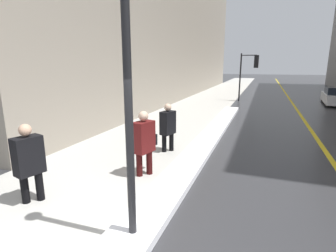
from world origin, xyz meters
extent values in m
cube|color=#B2AFA8|center=(-2.00, 15.00, 0.01)|extent=(4.00, 80.00, 0.01)
cube|color=gold|center=(4.00, 15.00, 0.00)|extent=(0.16, 80.00, 0.00)
cube|color=white|center=(0.23, 6.27, 0.08)|extent=(0.78, 15.06, 0.15)
cylinder|color=black|center=(0.25, 0.62, 1.97)|extent=(0.12, 0.12, 3.94)
cylinder|color=black|center=(0.23, 18.13, 1.76)|extent=(0.11, 0.11, 3.53)
cylinder|color=black|center=(0.78, 18.07, 3.38)|extent=(1.10, 0.20, 0.07)
cube|color=black|center=(1.32, 18.00, 2.93)|extent=(0.32, 0.23, 0.90)
sphere|color=red|center=(1.34, 18.12, 3.22)|extent=(0.19, 0.19, 0.19)
sphere|color=orange|center=(1.34, 18.12, 2.93)|extent=(0.19, 0.19, 0.19)
sphere|color=green|center=(1.34, 18.12, 2.64)|extent=(0.19, 0.19, 0.19)
cylinder|color=black|center=(-2.09, 1.10, 0.43)|extent=(0.15, 0.15, 0.86)
cylinder|color=black|center=(-2.27, 0.90, 0.43)|extent=(0.15, 0.15, 0.86)
cube|color=black|center=(-2.18, 1.00, 0.98)|extent=(0.43, 0.58, 0.75)
sphere|color=tan|center=(-2.18, 1.00, 1.49)|extent=(0.23, 0.23, 0.23)
cylinder|color=#340C0C|center=(-0.55, 3.05, 0.44)|extent=(0.15, 0.15, 0.87)
cylinder|color=#340C0C|center=(-0.73, 2.85, 0.44)|extent=(0.15, 0.15, 0.87)
cube|color=#561414|center=(-0.64, 2.95, 0.99)|extent=(0.44, 0.59, 0.76)
sphere|color=beige|center=(-0.64, 2.95, 1.51)|extent=(0.24, 0.24, 0.24)
cube|color=black|center=(-0.54, 3.30, 0.83)|extent=(0.15, 0.24, 0.28)
cylinder|color=black|center=(-0.64, 4.97, 0.41)|extent=(0.14, 0.14, 0.82)
cylinder|color=black|center=(-0.82, 4.79, 0.41)|extent=(0.14, 0.14, 0.82)
cube|color=black|center=(-0.73, 4.88, 0.94)|extent=(0.41, 0.56, 0.72)
sphere|color=beige|center=(-0.73, 4.88, 1.42)|extent=(0.22, 0.22, 0.22)
cylinder|color=black|center=(6.23, 19.77, 0.32)|extent=(0.25, 0.65, 0.63)
cylinder|color=black|center=(6.02, 17.24, 0.32)|extent=(0.25, 0.65, 0.63)
camera|label=1|loc=(2.00, -2.58, 2.69)|focal=28.00mm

